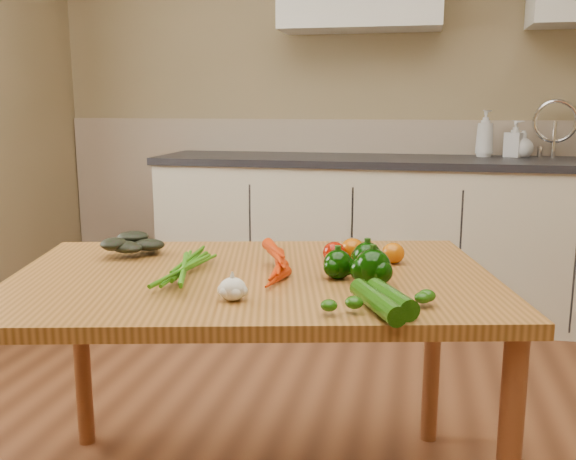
% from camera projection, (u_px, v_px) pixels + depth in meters
% --- Properties ---
extents(room, '(4.04, 5.04, 2.64)m').
position_uv_depth(room, '(316.00, 83.00, 1.60)').
color(room, brown).
rests_on(room, ground).
extents(counter_run, '(2.84, 0.64, 1.14)m').
position_uv_depth(counter_run, '(409.00, 236.00, 3.64)').
color(counter_run, beige).
rests_on(counter_run, ground).
extents(table, '(1.51, 1.15, 0.72)m').
position_uv_depth(table, '(253.00, 301.00, 1.83)').
color(table, '#AA6D31').
rests_on(table, ground).
extents(soap_bottle_a, '(0.14, 0.14, 0.26)m').
position_uv_depth(soap_bottle_a, '(485.00, 133.00, 3.60)').
color(soap_bottle_a, silver).
rests_on(soap_bottle_a, counter_run).
extents(soap_bottle_b, '(0.13, 0.13, 0.20)m').
position_uv_depth(soap_bottle_b, '(515.00, 139.00, 3.58)').
color(soap_bottle_b, silver).
rests_on(soap_bottle_b, counter_run).
extents(soap_bottle_c, '(0.16, 0.16, 0.15)m').
position_uv_depth(soap_bottle_c, '(523.00, 144.00, 3.57)').
color(soap_bottle_c, silver).
rests_on(soap_bottle_c, counter_run).
extents(carrot_bunch, '(0.29, 0.24, 0.07)m').
position_uv_depth(carrot_bunch, '(248.00, 264.00, 1.79)').
color(carrot_bunch, red).
rests_on(carrot_bunch, table).
extents(leafy_greens, '(0.19, 0.17, 0.10)m').
position_uv_depth(leafy_greens, '(128.00, 240.00, 2.03)').
color(leafy_greens, black).
rests_on(leafy_greens, table).
extents(garlic_bulb, '(0.07, 0.07, 0.06)m').
position_uv_depth(garlic_bulb, '(233.00, 289.00, 1.56)').
color(garlic_bulb, silver).
rests_on(garlic_bulb, table).
extents(pepper_a, '(0.08, 0.08, 0.08)m').
position_uv_depth(pepper_a, '(338.00, 264.00, 1.76)').
color(pepper_a, black).
rests_on(pepper_a, table).
extents(pepper_b, '(0.09, 0.09, 0.09)m').
position_uv_depth(pepper_b, '(367.00, 258.00, 1.82)').
color(pepper_b, black).
rests_on(pepper_b, table).
extents(pepper_c, '(0.10, 0.10, 0.10)m').
position_uv_depth(pepper_c, '(373.00, 268.00, 1.69)').
color(pepper_c, black).
rests_on(pepper_c, table).
extents(tomato_a, '(0.07, 0.07, 0.06)m').
position_uv_depth(tomato_a, '(334.00, 252.00, 1.93)').
color(tomato_a, '#951102').
rests_on(tomato_a, table).
extents(tomato_b, '(0.07, 0.07, 0.07)m').
position_uv_depth(tomato_b, '(352.00, 249.00, 1.98)').
color(tomato_b, '#B85404').
rests_on(tomato_b, table).
extents(tomato_c, '(0.07, 0.07, 0.06)m').
position_uv_depth(tomato_c, '(393.00, 253.00, 1.92)').
color(tomato_c, '#B85404').
rests_on(tomato_c, table).
extents(zucchini_a, '(0.13, 0.19, 0.05)m').
position_uv_depth(zucchini_a, '(391.00, 299.00, 1.49)').
color(zucchini_a, '#154307').
rests_on(zucchini_a, table).
extents(zucchini_b, '(0.15, 0.23, 0.05)m').
position_uv_depth(zucchini_b, '(377.00, 301.00, 1.48)').
color(zucchini_b, '#154307').
rests_on(zucchini_b, table).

